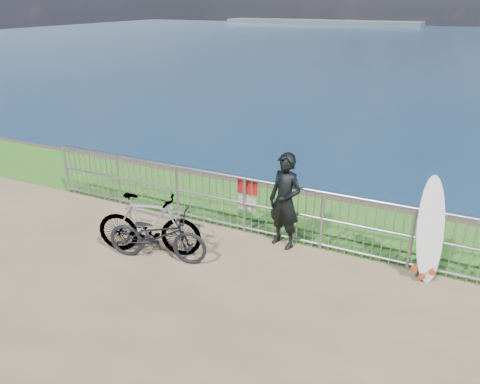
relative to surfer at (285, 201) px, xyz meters
The scene contains 8 objects.
grass_strip 1.56m from the surfer, 105.99° to the left, with size 120.00×120.00×0.00m, color #2A691C.
seascape 152.63m from the surfer, 106.81° to the left, with size 260.00×260.00×5.00m.
railing 0.48m from the surfer, 156.44° to the left, with size 10.06×0.10×1.13m.
surfer is the anchor object (origin of this frame).
surfboard 2.40m from the surfer, ahead, with size 0.58×0.56×1.71m.
bicycle_near 2.28m from the surfer, 141.06° to the right, with size 0.61×1.75×0.92m, color black.
bicycle_far 2.40m from the surfer, 147.13° to the right, with size 0.52×1.85×1.11m, color black.
bike_rack 2.36m from the surfer, 165.43° to the right, with size 1.76×0.05×0.37m.
Camera 1 is at (2.95, -5.62, 4.18)m, focal length 35.00 mm.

